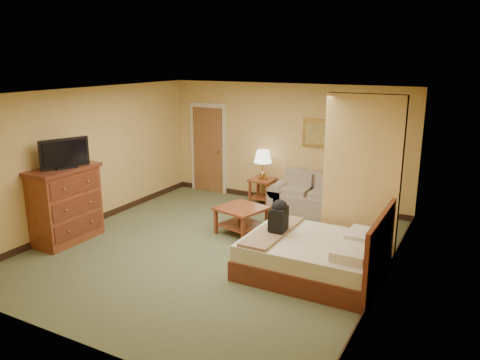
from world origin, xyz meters
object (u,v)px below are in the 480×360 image
Objects in this scene: coffee_table at (241,215)px; dresser at (65,204)px; loveseat at (311,200)px; bed at (317,256)px.

dresser is at bearing -145.18° from coffee_table.
bed is (1.05, -2.67, 0.03)m from loveseat.
coffee_table is at bearing 34.82° from dresser.
dresser is (-3.25, -3.45, 0.40)m from loveseat.
coffee_table is 0.47× the size of bed.
dresser is 4.38m from bed.
coffee_table is 2.03m from bed.
loveseat is 1.24× the size of dresser.
coffee_table is 0.71× the size of dresser.
coffee_table is at bearing -113.20° from loveseat.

